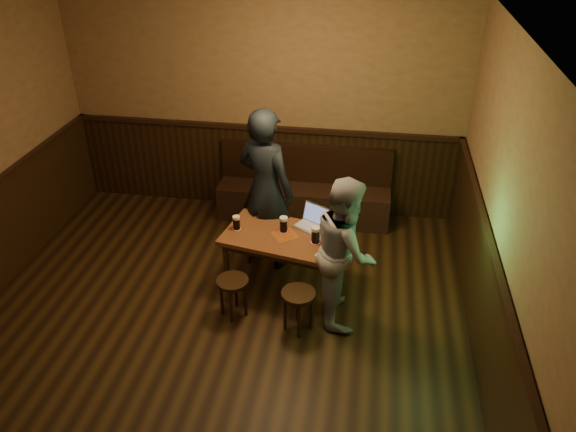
# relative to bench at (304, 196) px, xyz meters

# --- Properties ---
(room) EXTENTS (5.04, 6.04, 2.84)m
(room) POSITION_rel_bench_xyz_m (-0.56, -2.53, 0.89)
(room) COLOR black
(room) RESTS_ON ground
(bench) EXTENTS (2.20, 0.50, 0.95)m
(bench) POSITION_rel_bench_xyz_m (0.00, 0.00, 0.00)
(bench) COLOR black
(bench) RESTS_ON ground
(pub_table) EXTENTS (1.37, 0.94, 0.68)m
(pub_table) POSITION_rel_bench_xyz_m (0.00, -1.53, 0.27)
(pub_table) COLOR #542718
(pub_table) RESTS_ON ground
(stool_left) EXTENTS (0.33, 0.33, 0.44)m
(stool_left) POSITION_rel_bench_xyz_m (-0.44, -2.05, 0.04)
(stool_left) COLOR black
(stool_left) RESTS_ON ground
(stool_right) EXTENTS (0.39, 0.39, 0.45)m
(stool_right) POSITION_rel_bench_xyz_m (0.23, -2.16, 0.05)
(stool_right) COLOR black
(stool_right) RESTS_ON ground
(pint_left) EXTENTS (0.10, 0.10, 0.16)m
(pint_left) POSITION_rel_bench_xyz_m (-0.52, -1.49, 0.44)
(pint_left) COLOR #B11530
(pint_left) RESTS_ON pub_table
(pint_mid) EXTENTS (0.11, 0.11, 0.17)m
(pint_mid) POSITION_rel_bench_xyz_m (-0.03, -1.45, 0.45)
(pint_mid) COLOR #B11530
(pint_mid) RESTS_ON pub_table
(pint_right) EXTENTS (0.12, 0.12, 0.18)m
(pint_right) POSITION_rel_bench_xyz_m (0.33, -1.61, 0.45)
(pint_right) COLOR #B11530
(pint_right) RESTS_ON pub_table
(laptop) EXTENTS (0.40, 0.38, 0.22)m
(laptop) POSITION_rel_bench_xyz_m (0.26, -1.30, 0.42)
(laptop) COLOR silver
(laptop) RESTS_ON pub_table
(menu) EXTENTS (0.27, 0.24, 0.00)m
(menu) POSITION_rel_bench_xyz_m (0.48, -1.83, 0.36)
(menu) COLOR silver
(menu) RESTS_ON pub_table
(person_suit) EXTENTS (0.80, 0.69, 1.87)m
(person_suit) POSITION_rel_bench_xyz_m (-0.29, -1.05, 0.62)
(person_suit) COLOR black
(person_suit) RESTS_ON ground
(person_grey) EXTENTS (0.70, 0.83, 1.54)m
(person_grey) POSITION_rel_bench_xyz_m (0.64, -1.85, 0.46)
(person_grey) COLOR gray
(person_grey) RESTS_ON ground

